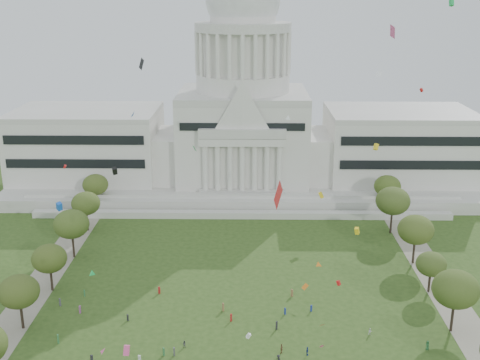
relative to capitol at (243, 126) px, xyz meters
name	(u,v)px	position (x,y,z in m)	size (l,w,h in m)	color
capitol	(243,126)	(0.00, 0.00, 0.00)	(160.00, 64.50, 91.30)	#BBB8AF
path_left	(30,298)	(-48.00, -83.59, -22.28)	(8.00, 160.00, 0.04)	gray
path_right	(450,301)	(48.00, -83.59, -22.28)	(8.00, 160.00, 0.04)	gray
row_tree_l_2	(19,292)	(-45.04, -96.29, -13.79)	(8.42, 8.42, 11.97)	black
row_tree_r_2	(456,289)	(44.17, -96.15, -12.64)	(9.55, 9.55, 13.58)	black
row_tree_l_3	(49,259)	(-44.09, -79.67, -14.09)	(8.12, 8.12, 11.55)	black
row_tree_r_3	(431,264)	(44.40, -79.10, -15.21)	(7.01, 7.01, 9.98)	black
row_tree_l_4	(71,224)	(-44.08, -61.17, -12.90)	(9.29, 9.29, 13.21)	black
row_tree_r_4	(416,230)	(44.76, -63.55, -13.01)	(9.19, 9.19, 13.06)	black
row_tree_l_5	(86,203)	(-45.22, -42.58, -13.88)	(8.33, 8.33, 11.85)	black
row_tree_r_5	(393,201)	(43.49, -43.40, -12.37)	(9.82, 9.82, 13.96)	black
row_tree_l_6	(95,185)	(-46.87, -24.45, -14.02)	(8.19, 8.19, 11.64)	black
row_tree_r_6	(387,186)	(45.96, -25.46, -13.79)	(8.42, 8.42, 11.97)	black
person_0	(427,345)	(37.37, -102.98, -21.35)	(0.93, 0.60, 1.90)	#33723F
person_2	(370,332)	(27.10, -97.89, -21.55)	(0.73, 0.45, 1.50)	silver
person_3	(278,359)	(7.83, -107.99, -21.39)	(1.17, 0.60, 1.81)	#26262B
person_4	(282,348)	(8.60, -104.60, -21.29)	(1.18, 0.64, 2.02)	olive
person_8	(184,344)	(-10.58, -102.82, -21.57)	(0.71, 0.44, 1.45)	#4C4C51
person_10	(307,351)	(13.56, -105.21, -21.42)	(1.03, 0.56, 1.76)	navy
distant_crowd	(174,332)	(-13.08, -98.88, -21.44)	(63.21, 39.09, 1.95)	#B21E1E
kite_swarm	(237,212)	(-0.10, -102.01, 6.07)	(96.46, 104.17, 62.96)	red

